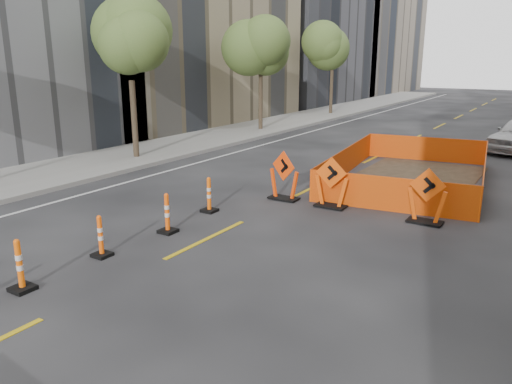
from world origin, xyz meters
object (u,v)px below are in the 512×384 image
Objects in this scene: channelizer_5 at (167,213)px; chevron_sign_left at (284,175)px; channelizer_4 at (100,236)px; channelizer_6 at (209,195)px; chevron_sign_center at (331,182)px; channelizer_3 at (20,265)px; chevron_sign_right at (427,196)px.

chevron_sign_left is at bearing 76.70° from channelizer_5.
channelizer_4 is 3.85m from channelizer_6.
chevron_sign_center reaches higher than channelizer_4.
channelizer_3 is 0.68× the size of chevron_sign_left.
chevron_sign_right is (5.39, 2.22, 0.24)m from channelizer_6.
chevron_sign_left is at bearing 79.17° from channelizer_4.
chevron_sign_right is (5.35, 8.00, 0.23)m from channelizer_3.
chevron_sign_left is 4.23m from chevron_sign_right.
chevron_sign_center is (2.53, 4.15, 0.24)m from channelizer_5.
channelizer_5 is 0.68× the size of chevron_sign_center.
chevron_sign_center is 2.68m from chevron_sign_right.
channelizer_5 is 1.01× the size of channelizer_6.
chevron_sign_right reaches higher than channelizer_3.
chevron_sign_center reaches higher than channelizer_3.
channelizer_4 is at bearing -95.37° from channelizer_5.
channelizer_5 is 0.67× the size of chevron_sign_left.
channelizer_3 is 0.69× the size of chevron_sign_center.
channelizer_3 is at bearing -118.10° from chevron_sign_center.
chevron_sign_left is 1.01× the size of chevron_sign_center.
chevron_sign_center is at bearing 39.31° from channelizer_6.
channelizer_4 is 6.18m from chevron_sign_left.
chevron_sign_left reaches higher than chevron_sign_center.
channelizer_6 is 5.84m from chevron_sign_right.
channelizer_3 is 8.43m from chevron_sign_center.
channelizer_6 reaches higher than channelizer_4.
channelizer_5 is at bearing -86.95° from chevron_sign_left.
channelizer_4 is 0.62× the size of chevron_sign_left.
channelizer_4 is 0.63× the size of chevron_sign_center.
channelizer_3 is at bearing -88.68° from channelizer_4.
chevron_sign_left reaches higher than channelizer_4.
channelizer_5 reaches higher than channelizer_6.
chevron_sign_center reaches higher than channelizer_5.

